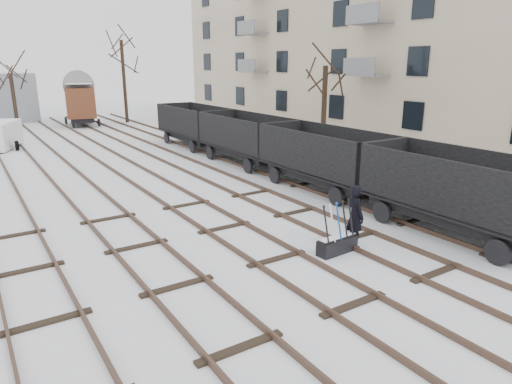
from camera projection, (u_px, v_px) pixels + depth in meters
ground at (277, 260)px, 12.77m from camera, size 120.00×120.00×0.00m
tracks at (125, 167)px, 23.79m from camera, size 13.90×52.00×0.16m
apartment_block at (393, 23)px, 32.32m from camera, size 10.12×45.00×16.10m
ground_frame at (337, 244)px, 13.17m from camera, size 1.32×0.50×1.49m
worker at (355, 216)px, 13.46m from camera, size 0.55×0.75×1.90m
freight_wagon_a at (459, 204)px, 14.43m from camera, size 2.56×6.39×2.61m
freight_wagon_b at (324, 167)px, 19.60m from camera, size 2.56×6.39×2.61m
freight_wagon_c at (246, 145)px, 24.77m from camera, size 2.56×6.39×2.61m
freight_wagon_d at (195, 131)px, 29.93m from camera, size 2.56×6.39×2.61m
box_van_wagon at (80, 101)px, 39.59m from camera, size 3.39×5.18×3.66m
tree_near at (324, 111)px, 26.82m from camera, size 0.30×0.30×5.17m
tree_far_left at (14, 102)px, 37.38m from camera, size 0.30×0.30×4.49m
tree_far_right at (124, 82)px, 41.24m from camera, size 0.30×0.30×7.27m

